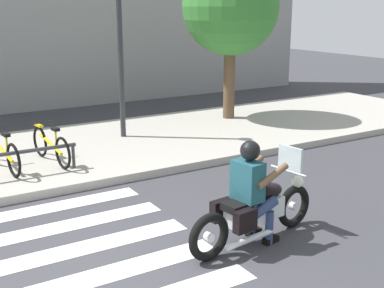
{
  "coord_description": "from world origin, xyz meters",
  "views": [
    {
      "loc": [
        -1.79,
        -5.19,
        3.09
      ],
      "look_at": [
        2.39,
        1.7,
        0.9
      ],
      "focal_mm": 48.03,
      "sensor_mm": 36.0,
      "label": 1
    }
  ],
  "objects": [
    {
      "name": "crosswalk_stripe_4",
      "position": [
        0.25,
        1.6,
        0.0
      ],
      "size": [
        2.8,
        0.4,
        0.01
      ],
      "primitive_type": "cube",
      "color": "white",
      "rests_on": "ground"
    },
    {
      "name": "street_lamp",
      "position": [
        2.81,
        5.45,
        2.65
      ],
      "size": [
        0.28,
        0.28,
        4.38
      ],
      "color": "#2D2D33",
      "rests_on": "ground"
    },
    {
      "name": "crosswalk_stripe_3",
      "position": [
        0.25,
        0.8,
        0.0
      ],
      "size": [
        2.8,
        0.4,
        0.01
      ],
      "primitive_type": "cube",
      "color": "white",
      "rests_on": "ground"
    },
    {
      "name": "rider",
      "position": [
        2.13,
        -0.23,
        0.82
      ],
      "size": [
        0.68,
        0.6,
        1.43
      ],
      "color": "#1E4C59",
      "rests_on": "ground"
    },
    {
      "name": "tree_near_rack",
      "position": [
        6.06,
        5.85,
        3.02
      ],
      "size": [
        2.48,
        2.48,
        4.29
      ],
      "color": "brown",
      "rests_on": "ground"
    },
    {
      "name": "bicycle_3",
      "position": [
        0.8,
        4.28,
        0.49
      ],
      "size": [
        0.48,
        1.64,
        0.74
      ],
      "color": "black",
      "rests_on": "sidewalk"
    },
    {
      "name": "sidewalk",
      "position": [
        0.0,
        5.05,
        0.07
      ],
      "size": [
        24.0,
        4.4,
        0.15
      ],
      "primitive_type": "cube",
      "color": "#A8A399",
      "rests_on": "ground"
    },
    {
      "name": "crosswalk_stripe_2",
      "position": [
        0.25,
        0.0,
        0.0
      ],
      "size": [
        2.8,
        0.4,
        0.01
      ],
      "primitive_type": "cube",
      "color": "white",
      "rests_on": "ground"
    },
    {
      "name": "bicycle_2",
      "position": [
        -0.09,
        4.28,
        0.49
      ],
      "size": [
        0.48,
        1.71,
        0.75
      ],
      "color": "black",
      "rests_on": "sidewalk"
    },
    {
      "name": "ground_plane",
      "position": [
        0.0,
        0.0,
        0.0
      ],
      "size": [
        48.0,
        48.0,
        0.0
      ],
      "primitive_type": "plane",
      "color": "#38383D"
    },
    {
      "name": "motorcycle",
      "position": [
        2.21,
        -0.22,
        0.46
      ],
      "size": [
        2.22,
        0.75,
        1.21
      ],
      "color": "black",
      "rests_on": "ground"
    },
    {
      "name": "crosswalk_stripe_5",
      "position": [
        0.25,
        2.4,
        0.0
      ],
      "size": [
        2.8,
        0.4,
        0.01
      ],
      "primitive_type": "cube",
      "color": "white",
      "rests_on": "ground"
    }
  ]
}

